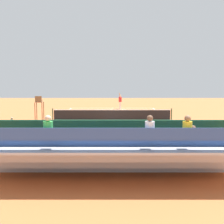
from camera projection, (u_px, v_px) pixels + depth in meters
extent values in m
plane|color=#BC6033|center=(112.00, 121.00, 26.08)|extent=(60.00, 60.00, 0.00)
cube|color=white|center=(112.00, 108.00, 37.01)|extent=(10.00, 0.10, 0.01)
cube|color=white|center=(112.00, 151.00, 15.15)|extent=(10.00, 0.10, 0.01)
cube|color=white|center=(170.00, 121.00, 26.07)|extent=(0.10, 22.00, 0.01)
cube|color=white|center=(54.00, 121.00, 26.08)|extent=(0.10, 22.00, 0.01)
cube|color=white|center=(112.00, 113.00, 32.09)|extent=(7.50, 0.10, 0.01)
cube|color=white|center=(112.00, 133.00, 20.06)|extent=(7.50, 0.10, 0.01)
cube|color=white|center=(112.00, 121.00, 26.08)|extent=(0.10, 12.10, 0.01)
cube|color=white|center=(112.00, 108.00, 37.01)|extent=(0.10, 0.30, 0.01)
cube|color=black|center=(112.00, 115.00, 26.03)|extent=(10.00, 0.02, 0.91)
cube|color=white|center=(112.00, 110.00, 25.97)|extent=(10.00, 0.04, 0.06)
cylinder|color=#2D5133|center=(171.00, 115.00, 26.01)|extent=(0.10, 0.10, 1.07)
cylinder|color=#2D5133|center=(53.00, 115.00, 26.02)|extent=(0.10, 0.10, 1.07)
cube|color=#194228|center=(112.00, 145.00, 12.05)|extent=(18.00, 0.16, 2.00)
cube|color=#B2B2B7|center=(112.00, 166.00, 11.79)|extent=(9.00, 0.10, 0.45)
cube|color=#B2B2B7|center=(112.00, 164.00, 11.42)|extent=(9.00, 0.80, 0.08)
cube|color=#B2B2B7|center=(112.00, 166.00, 11.82)|extent=(9.00, 0.04, 0.45)
cube|color=#335193|center=(112.00, 154.00, 11.28)|extent=(8.60, 0.36, 0.04)
cube|color=#335193|center=(112.00, 150.00, 11.08)|extent=(8.60, 0.03, 0.36)
cube|color=#B2B2B7|center=(112.00, 158.00, 10.58)|extent=(9.00, 0.80, 0.08)
cube|color=#B2B2B7|center=(112.00, 160.00, 10.98)|extent=(9.00, 0.04, 0.45)
cube|color=#335193|center=(112.00, 147.00, 10.43)|extent=(8.60, 0.36, 0.04)
cube|color=#335193|center=(112.00, 142.00, 10.23)|extent=(8.60, 0.03, 0.36)
cube|color=#B2B2B7|center=(112.00, 151.00, 9.73)|extent=(9.00, 0.80, 0.08)
cube|color=#B2B2B7|center=(112.00, 154.00, 10.13)|extent=(9.00, 0.04, 0.45)
cube|color=#335193|center=(112.00, 139.00, 9.59)|extent=(8.60, 0.36, 0.04)
cube|color=#335193|center=(112.00, 134.00, 9.39)|extent=(8.60, 0.03, 0.36)
cube|color=#2D2D33|center=(186.00, 137.00, 9.75)|extent=(0.32, 0.40, 0.12)
cylinder|color=yellow|center=(187.00, 128.00, 9.60)|extent=(0.30, 0.30, 0.45)
sphere|color=#8C6647|center=(188.00, 118.00, 9.56)|extent=(0.20, 0.20, 0.20)
cube|color=#2D2D33|center=(145.00, 152.00, 11.44)|extent=(0.32, 0.40, 0.12)
cylinder|color=yellow|center=(145.00, 145.00, 11.29)|extent=(0.30, 0.30, 0.45)
sphere|color=beige|center=(146.00, 137.00, 11.25)|extent=(0.20, 0.20, 0.20)
cube|color=#2D2D33|center=(149.00, 145.00, 10.60)|extent=(0.32, 0.40, 0.12)
cylinder|color=blue|center=(150.00, 137.00, 10.44)|extent=(0.30, 0.30, 0.45)
sphere|color=brown|center=(150.00, 128.00, 10.41)|extent=(0.20, 0.20, 0.20)
cube|color=#2D2D33|center=(149.00, 137.00, 9.75)|extent=(0.32, 0.40, 0.12)
cylinder|color=white|center=(150.00, 128.00, 9.60)|extent=(0.30, 0.30, 0.45)
sphere|color=brown|center=(150.00, 118.00, 9.56)|extent=(0.20, 0.20, 0.20)
cube|color=#2D2D33|center=(49.00, 152.00, 11.44)|extent=(0.32, 0.40, 0.12)
cylinder|color=orange|center=(49.00, 145.00, 11.29)|extent=(0.30, 0.30, 0.45)
sphere|color=#8C6647|center=(48.00, 137.00, 11.26)|extent=(0.20, 0.20, 0.20)
cube|color=#2D2D33|center=(119.00, 152.00, 11.44)|extent=(0.32, 0.40, 0.12)
cylinder|color=blue|center=(119.00, 145.00, 11.29)|extent=(0.30, 0.30, 0.45)
sphere|color=tan|center=(119.00, 137.00, 11.25)|extent=(0.20, 0.20, 0.20)
cube|color=#2D2D33|center=(49.00, 137.00, 9.75)|extent=(0.32, 0.40, 0.12)
cylinder|color=green|center=(48.00, 128.00, 9.60)|extent=(0.30, 0.30, 0.45)
sphere|color=beige|center=(48.00, 118.00, 9.57)|extent=(0.20, 0.20, 0.20)
cube|color=#2D2D33|center=(29.00, 152.00, 11.44)|extent=(0.32, 0.40, 0.12)
cylinder|color=yellow|center=(28.00, 145.00, 11.29)|extent=(0.30, 0.30, 0.45)
sphere|color=tan|center=(28.00, 137.00, 11.26)|extent=(0.20, 0.20, 0.20)
cube|color=#2D2D33|center=(192.00, 145.00, 10.59)|extent=(0.32, 0.40, 0.12)
cylinder|color=red|center=(193.00, 137.00, 10.44)|extent=(0.30, 0.30, 0.45)
sphere|color=brown|center=(193.00, 128.00, 10.41)|extent=(0.20, 0.20, 0.20)
cylinder|color=brown|center=(44.00, 111.00, 26.13)|extent=(0.07, 0.07, 1.60)
cylinder|color=brown|center=(37.00, 111.00, 26.13)|extent=(0.07, 0.07, 1.60)
cylinder|color=brown|center=(42.00, 112.00, 25.53)|extent=(0.07, 0.07, 1.60)
cylinder|color=brown|center=(35.00, 112.00, 25.53)|extent=(0.07, 0.07, 1.60)
cube|color=brown|center=(39.00, 102.00, 25.74)|extent=(0.56, 0.56, 0.06)
cube|color=brown|center=(38.00, 99.00, 25.47)|extent=(0.56, 0.06, 0.48)
cube|color=brown|center=(42.00, 100.00, 25.72)|extent=(0.04, 0.48, 0.04)
cube|color=brown|center=(36.00, 100.00, 25.72)|extent=(0.04, 0.48, 0.04)
cube|color=#9E754C|center=(166.00, 153.00, 12.91)|extent=(1.80, 0.40, 0.05)
cylinder|color=#9E754C|center=(183.00, 159.00, 12.93)|extent=(0.06, 0.06, 0.45)
cylinder|color=#9E754C|center=(148.00, 159.00, 12.93)|extent=(0.06, 0.06, 0.45)
cube|color=#9E754C|center=(167.00, 147.00, 12.69)|extent=(1.80, 0.04, 0.36)
cube|color=#334C8C|center=(131.00, 161.00, 12.74)|extent=(0.90, 0.36, 0.36)
cylinder|color=white|center=(120.00, 105.00, 36.02)|extent=(0.14, 0.14, 0.85)
cylinder|color=white|center=(120.00, 106.00, 35.81)|extent=(0.14, 0.14, 0.85)
cylinder|color=red|center=(120.00, 99.00, 35.84)|extent=(0.42, 0.42, 0.60)
sphere|color=tan|center=(120.00, 96.00, 35.79)|extent=(0.22, 0.22, 0.22)
cylinder|color=tan|center=(120.00, 95.00, 35.57)|extent=(0.26, 0.14, 0.55)
cylinder|color=tan|center=(120.00, 99.00, 36.05)|extent=(0.11, 0.11, 0.50)
cylinder|color=black|center=(114.00, 109.00, 35.50)|extent=(0.28, 0.05, 0.03)
torus|color=#D8CC4C|center=(112.00, 109.00, 35.47)|extent=(0.33, 0.33, 0.02)
cylinder|color=white|center=(112.00, 109.00, 35.47)|extent=(0.25, 0.25, 0.00)
sphere|color=#CCDB33|center=(134.00, 110.00, 34.61)|extent=(0.07, 0.07, 0.07)
cylinder|color=#232328|center=(10.00, 153.00, 13.17)|extent=(0.14, 0.14, 0.85)
cylinder|color=#232328|center=(11.00, 151.00, 13.39)|extent=(0.14, 0.14, 0.85)
cylinder|color=purple|center=(10.00, 136.00, 13.20)|extent=(0.42, 0.42, 0.60)
sphere|color=beige|center=(10.00, 126.00, 13.15)|extent=(0.22, 0.22, 0.22)
cylinder|color=beige|center=(10.00, 124.00, 13.36)|extent=(0.26, 0.14, 0.55)
cylinder|color=beige|center=(9.00, 136.00, 12.98)|extent=(0.11, 0.11, 0.50)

